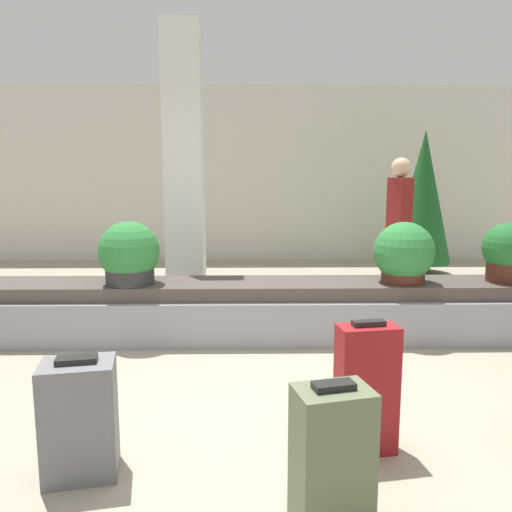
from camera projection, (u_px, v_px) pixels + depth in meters
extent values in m
plane|color=#9E937F|center=(261.00, 422.00, 3.16)|extent=(18.00, 18.00, 0.00)
cube|color=beige|center=(252.00, 175.00, 9.26)|extent=(18.00, 0.06, 3.20)
cube|color=gray|center=(256.00, 316.00, 4.86)|extent=(8.57, 0.80, 0.41)
cube|color=#4C423D|center=(256.00, 288.00, 4.81)|extent=(8.23, 0.64, 0.13)
cube|color=silver|center=(184.00, 172.00, 5.60)|extent=(0.42, 0.42, 3.20)
cube|color=#5B6647|center=(332.00, 458.00, 2.18)|extent=(0.38, 0.30, 0.63)
cube|color=black|center=(334.00, 386.00, 2.13)|extent=(0.20, 0.12, 0.03)
cube|color=slate|center=(80.00, 419.00, 2.56)|extent=(0.41, 0.33, 0.61)
cube|color=black|center=(76.00, 360.00, 2.51)|extent=(0.21, 0.13, 0.03)
cube|color=maroon|center=(366.00, 389.00, 2.77)|extent=(0.35, 0.22, 0.73)
cube|color=black|center=(369.00, 323.00, 2.71)|extent=(0.19, 0.09, 0.03)
cylinder|color=#2D2D2D|center=(130.00, 276.00, 4.68)|extent=(0.45, 0.45, 0.16)
sphere|color=#2D7F38|center=(129.00, 251.00, 4.65)|extent=(0.57, 0.57, 0.57)
cylinder|color=#4C2319|center=(403.00, 275.00, 4.76)|extent=(0.40, 0.40, 0.14)
sphere|color=#2D7F38|center=(404.00, 252.00, 4.72)|extent=(0.57, 0.57, 0.57)
cylinder|color=#4C2319|center=(506.00, 271.00, 4.79)|extent=(0.37, 0.37, 0.20)
sphere|color=#236B2D|center=(508.00, 247.00, 4.76)|extent=(0.48, 0.48, 0.48)
cylinder|color=#282833|center=(389.00, 263.00, 6.52)|extent=(0.11, 0.11, 0.86)
cylinder|color=#282833|center=(405.00, 263.00, 6.52)|extent=(0.11, 0.11, 0.86)
cube|color=maroon|center=(400.00, 204.00, 6.40)|extent=(0.27, 0.36, 0.68)
sphere|color=beige|center=(401.00, 168.00, 6.33)|extent=(0.25, 0.25, 0.25)
cylinder|color=#4C331E|center=(419.00, 268.00, 8.14)|extent=(0.16, 0.16, 0.18)
cone|color=#195623|center=(423.00, 197.00, 7.96)|extent=(0.95, 0.95, 2.11)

